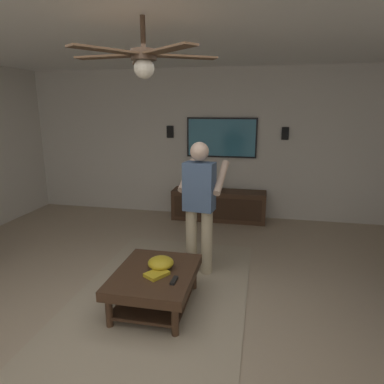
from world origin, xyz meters
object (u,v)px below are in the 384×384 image
at_px(media_console, 219,205).
at_px(remote_white, 154,263).
at_px(vase_round, 214,185).
at_px(wall_speaker_left, 285,133).
at_px(ceiling_fan, 143,58).
at_px(tv, 222,138).
at_px(book, 157,274).
at_px(coffee_table, 155,281).
at_px(person_standing, 200,201).
at_px(bowl, 161,263).
at_px(remote_black, 174,280).
at_px(wall_speaker_right, 170,132).

bearing_deg(media_console, remote_white, -6.81).
relative_size(remote_white, vase_round, 0.68).
distance_m(wall_speaker_left, ceiling_fan, 3.87).
distance_m(media_console, wall_speaker_left, 1.74).
xyz_separation_m(tv, ceiling_fan, (-3.54, 0.21, 0.90)).
relative_size(book, ceiling_fan, 0.19).
bearing_deg(coffee_table, wall_speaker_left, -23.53).
xyz_separation_m(person_standing, bowl, (-0.78, 0.26, -0.47)).
bearing_deg(remote_black, person_standing, -1.76).
xyz_separation_m(remote_white, ceiling_fan, (-0.50, -0.13, 1.98)).
bearing_deg(remote_white, person_standing, 135.81).
height_order(tv, remote_white, tv).
bearing_deg(vase_round, book, 177.31).
bearing_deg(person_standing, media_console, 8.36).
xyz_separation_m(person_standing, wall_speaker_left, (2.34, -1.09, 0.65)).
distance_m(person_standing, remote_black, 1.15).
bearing_deg(remote_white, tv, 156.59).
distance_m(media_console, remote_black, 3.11).
bearing_deg(tv, remote_white, -6.27).
relative_size(remote_black, vase_round, 0.68).
xyz_separation_m(remote_white, book, (-0.24, -0.10, 0.01)).
distance_m(bowl, wall_speaker_right, 3.40).
distance_m(person_standing, vase_round, 2.08).
bearing_deg(wall_speaker_left, person_standing, 155.04).
bearing_deg(book, vase_round, -150.59).
bearing_deg(person_standing, bowl, 169.01).
relative_size(person_standing, remote_white, 10.93).
height_order(bowl, wall_speaker_right, wall_speaker_right).
bearing_deg(remote_black, remote_white, 45.27).
xyz_separation_m(media_console, bowl, (-2.87, 0.24, 0.19)).
xyz_separation_m(media_console, remote_black, (-3.11, 0.03, 0.14)).
relative_size(person_standing, ceiling_fan, 1.43).
bearing_deg(tv, ceiling_fan, -3.34).
xyz_separation_m(bowl, book, (-0.16, -0.01, -0.04)).
bearing_deg(person_standing, tv, 8.28).
xyz_separation_m(remote_black, ceiling_fan, (-0.18, 0.18, 1.98)).
xyz_separation_m(coffee_table, bowl, (0.08, -0.04, 0.17)).
bearing_deg(remote_black, ceiling_fan, 137.64).
distance_m(media_console, wall_speaker_right, 1.65).
xyz_separation_m(coffee_table, vase_round, (2.91, -0.19, 0.36)).
relative_size(media_console, wall_speaker_left, 7.73).
relative_size(remote_black, ceiling_fan, 0.13).
height_order(person_standing, ceiling_fan, ceiling_fan).
height_order(wall_speaker_right, ceiling_fan, ceiling_fan).
bearing_deg(remote_black, bowl, 41.88).
bearing_deg(vase_round, media_console, -69.31).
bearing_deg(wall_speaker_right, remote_white, -168.13).
distance_m(remote_black, book, 0.21).
distance_m(person_standing, wall_speaker_right, 2.63).
bearing_deg(media_console, book, -4.32).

